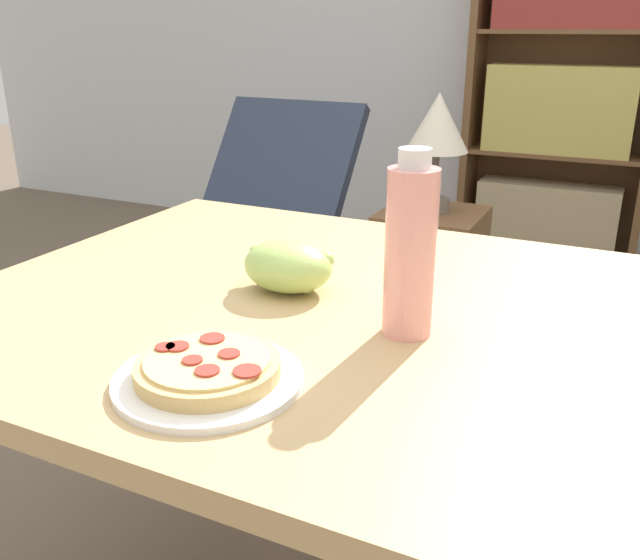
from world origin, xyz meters
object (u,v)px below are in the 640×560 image
Objects in this scene: lounge_chair_near at (257,263)px; drink_bottle at (410,250)px; grape_bunch at (288,266)px; side_table at (428,287)px; table_lamp at (438,128)px; bookshelf at (560,105)px; pizza_on_plate at (208,372)px.

drink_bottle is at bearing -49.49° from lounge_chair_near.
drink_bottle is (0.23, -0.07, 0.08)m from grape_bunch.
grape_bunch is at bearing -84.04° from side_table.
side_table is 0.56m from table_lamp.
table_lamp is at bearing -90.00° from side_table.
side_table is (-0.14, 1.30, -0.51)m from grape_bunch.
table_lamp reaches higher than side_table.
bookshelf is 3.06× the size of side_table.
pizza_on_plate is at bearing -58.59° from lounge_chair_near.
grape_bunch is 0.39× the size of table_lamp.
side_table is at bearing -100.47° from bookshelf.
pizza_on_plate is at bearing -83.16° from side_table.
pizza_on_plate is 1.70m from side_table.
grape_bunch is at bearing -54.62° from lounge_chair_near.
pizza_on_plate is 1.47× the size of grape_bunch.
pizza_on_plate is at bearing -90.75° from bookshelf.
side_table is 1.41× the size of table_lamp.
pizza_on_plate is 2.86m from bookshelf.
lounge_chair_near is 2.21× the size of table_lamp.
drink_bottle is 0.65× the size of table_lamp.
drink_bottle is at bearing -87.12° from bookshelf.
grape_bunch is at bearing 100.43° from pizza_on_plate.
side_table is (-0.36, 1.37, -0.60)m from drink_bottle.
lounge_chair_near is at bearing -176.04° from side_table.
lounge_chair_near is at bearing -176.04° from table_lamp.
grape_bunch is at bearing -84.04° from table_lamp.
table_lamp is at bearing 6.15° from lounge_chair_near.
side_table is (-0.23, -1.25, -0.53)m from bookshelf.
side_table is (0.68, 0.05, -0.01)m from lounge_chair_near.
pizza_on_plate reaches higher than side_table.
bookshelf is at bearing 87.85° from grape_bunch.
lounge_chair_near is (-0.88, 1.56, -0.48)m from pizza_on_plate.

